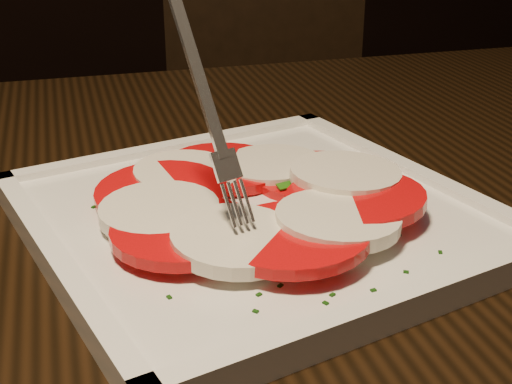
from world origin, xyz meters
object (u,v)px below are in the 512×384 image
at_px(table, 312,271).
at_px(chair, 269,116).
at_px(fork, 198,99).
at_px(plate, 256,219).

xyz_separation_m(table, chair, (0.17, 0.82, -0.12)).
bearing_deg(fork, plate, -0.28).
bearing_deg(plate, table, 49.32).
relative_size(chair, fork, 6.54).
xyz_separation_m(chair, fork, (-0.29, -0.92, 0.33)).
relative_size(table, plate, 3.88).
height_order(plate, fork, fork).
height_order(table, chair, chair).
xyz_separation_m(table, plate, (-0.08, -0.09, 0.11)).
bearing_deg(table, plate, -130.68).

